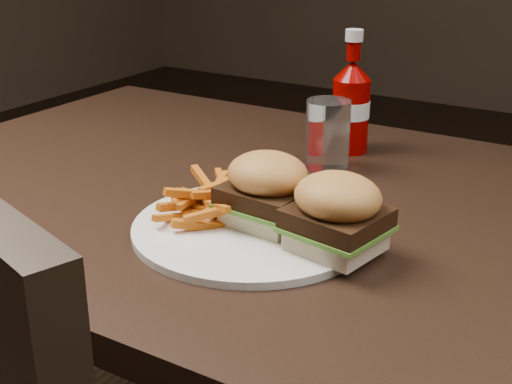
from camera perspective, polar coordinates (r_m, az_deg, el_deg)
The scene contains 7 objects.
dining_table at distance 1.03m, azimuth 0.40°, elevation -0.88°, with size 1.20×0.80×0.04m, color black.
plate at distance 0.89m, azimuth -0.34°, elevation -2.90°, with size 0.30×0.30×0.01m, color white.
sandwich_half_a at distance 0.89m, azimuth 0.92°, elevation -1.81°, with size 0.09×0.09×0.02m, color beige.
sandwich_half_b at distance 0.83m, azimuth 6.40°, elevation -3.85°, with size 0.09×0.09×0.02m, color beige.
fries_pile at distance 0.92m, azimuth -3.20°, elevation -0.29°, with size 0.12×0.12×0.05m, color #CD5D00, non-canonical shape.
ketchup_bottle at distance 1.18m, azimuth 7.55°, elevation 6.06°, with size 0.06×0.06×0.12m, color #810100.
tumbler at distance 1.10m, azimuth 5.76°, elevation 4.61°, with size 0.07×0.07×0.11m, color white.
Camera 1 is at (0.49, -0.81, 1.12)m, focal length 50.00 mm.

